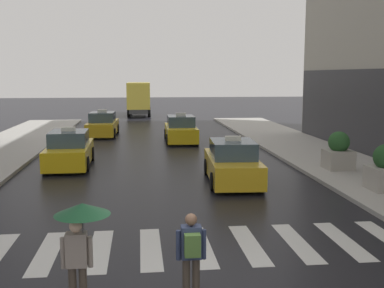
% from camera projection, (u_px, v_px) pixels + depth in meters
% --- Properties ---
extents(crosswalk_markings, '(11.30, 2.80, 0.01)m').
position_uv_depth(crosswalk_markings, '(176.00, 247.00, 11.28)').
color(crosswalk_markings, silver).
rests_on(crosswalk_markings, ground).
extents(taxi_lead, '(2.12, 4.63, 1.80)m').
position_uv_depth(taxi_lead, '(232.00, 163.00, 18.09)').
color(taxi_lead, gold).
rests_on(taxi_lead, ground).
extents(taxi_second, '(1.99, 4.57, 1.80)m').
position_uv_depth(taxi_second, '(69.00, 151.00, 21.16)').
color(taxi_second, yellow).
rests_on(taxi_second, ground).
extents(taxi_third, '(1.97, 4.56, 1.80)m').
position_uv_depth(taxi_third, '(181.00, 130.00, 29.05)').
color(taxi_third, yellow).
rests_on(taxi_third, ground).
extents(taxi_fourth, '(2.07, 4.60, 1.80)m').
position_uv_depth(taxi_fourth, '(103.00, 125.00, 31.90)').
color(taxi_fourth, gold).
rests_on(taxi_fourth, ground).
extents(box_truck, '(2.38, 7.58, 3.35)m').
position_uv_depth(box_truck, '(139.00, 98.00, 47.48)').
color(box_truck, '#2D2D2D').
rests_on(box_truck, ground).
extents(pedestrian_with_umbrella, '(0.96, 0.96, 1.94)m').
position_uv_depth(pedestrian_with_umbrella, '(80.00, 227.00, 8.04)').
color(pedestrian_with_umbrella, '#473D33').
rests_on(pedestrian_with_umbrella, ground).
extents(pedestrian_with_backpack, '(0.55, 0.43, 1.65)m').
position_uv_depth(pedestrian_with_backpack, '(191.00, 251.00, 8.44)').
color(pedestrian_with_backpack, '#473D33').
rests_on(pedestrian_with_backpack, ground).
extents(planter_mid_block, '(1.10, 1.10, 1.60)m').
position_uv_depth(planter_mid_block, '(338.00, 152.00, 19.87)').
color(planter_mid_block, '#A8A399').
rests_on(planter_mid_block, curb_right).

